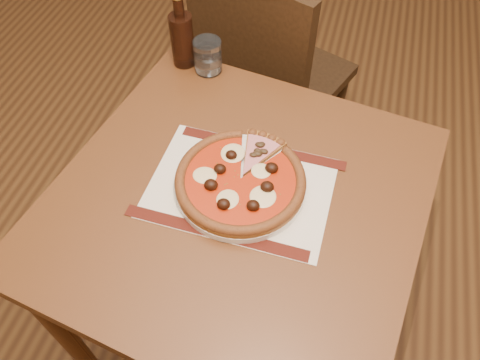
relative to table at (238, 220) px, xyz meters
The scene contains 8 objects.
table is the anchor object (origin of this frame).
chair_far 0.70m from the table, 97.77° to the left, with size 0.57×0.57×0.93m.
placemat 0.10m from the table, 88.27° to the left, with size 0.40×0.29×0.00m, color silver.
plate 0.11m from the table, 88.27° to the left, with size 0.29×0.29×0.02m, color white.
pizza 0.13m from the table, 88.45° to the left, with size 0.29×0.29×0.04m.
ham_slice 0.17m from the table, 75.84° to the left, with size 0.10×0.14×0.02m.
water_glass 0.46m from the table, 116.22° to the left, with size 0.08×0.08×0.09m, color white.
bottle 0.52m from the table, 123.50° to the left, with size 0.06×0.06×0.21m.
Camera 1 is at (0.20, -1.76, 1.60)m, focal length 35.00 mm.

